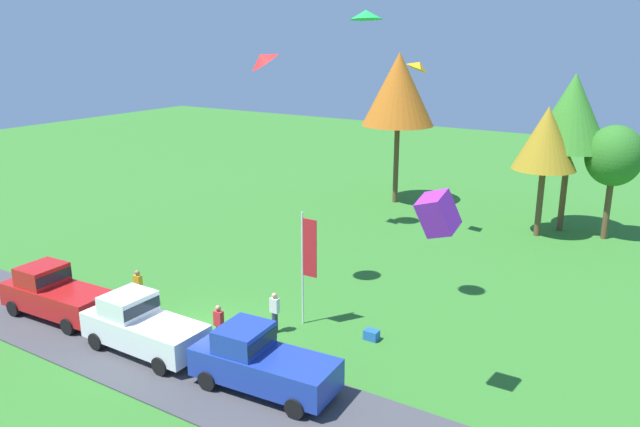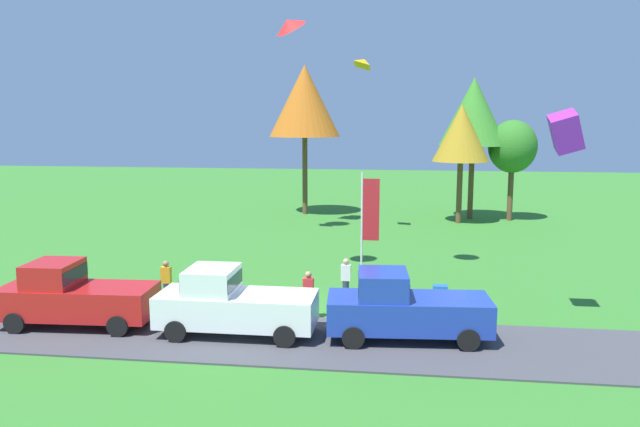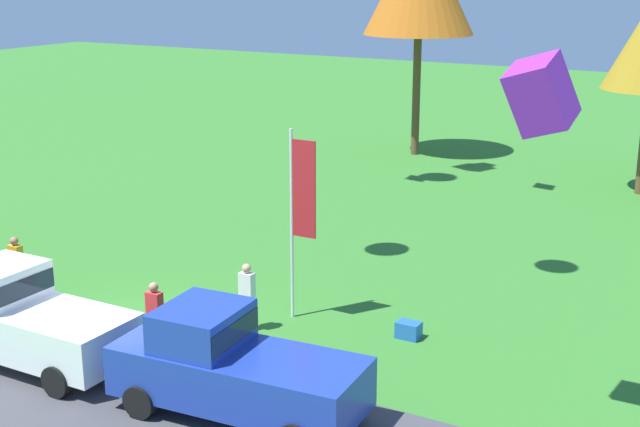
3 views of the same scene
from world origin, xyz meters
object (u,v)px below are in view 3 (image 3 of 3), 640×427
Objects in this scene: car_pickup_by_flagpole at (22,317)px; cooler_box at (409,330)px; car_pickup_mid_row at (230,364)px; person_beside_suv at (17,267)px; person_watching_sky at (155,317)px; kite_box_topmost at (541,95)px; person_on_lawn at (247,297)px; flag_banner at (300,201)px.

cooler_box is (6.88, 5.47, -0.91)m from car_pickup_by_flagpole.
person_beside_suv is (-8.58, 2.46, -0.23)m from car_pickup_mid_row.
person_watching_sky is at bearing 153.55° from car_pickup_mid_row.
car_pickup_mid_row is 5.48m from cooler_box.
car_pickup_mid_row reaches higher than person_watching_sky.
kite_box_topmost reaches higher than person_watching_sky.
car_pickup_mid_row is 3.00× the size of person_watching_sky.
person_beside_suv is at bearing 163.98° from car_pickup_mid_row.
car_pickup_mid_row is at bearing -60.47° from person_on_lawn.
car_pickup_mid_row is 3.56m from person_watching_sky.
car_pickup_mid_row is at bearing -156.23° from kite_box_topmost.
car_pickup_by_flagpole is at bearing -129.94° from person_on_lawn.
person_beside_suv is 7.95m from flag_banner.
person_watching_sky is at bearing -118.34° from flag_banner.
flag_banner is (7.23, 2.49, 2.17)m from person_beside_suv.
person_watching_sky is (2.21, 1.85, -0.23)m from car_pickup_by_flagpole.
kite_box_topmost is (7.19, -1.42, 5.56)m from person_on_lawn.
person_watching_sky is 0.36× the size of flag_banner.
car_pickup_by_flagpole is 0.98× the size of car_pickup_mid_row.
cooler_box is at bearing 38.48° from car_pickup_by_flagpole.
cooler_box is (3.58, 1.52, -0.68)m from person_on_lawn.
person_on_lawn reaches higher than cooler_box.
flag_banner is at bearing -175.20° from cooler_box.
car_pickup_by_flagpole is 1.04× the size of flag_banner.
car_pickup_mid_row is 3.00× the size of person_beside_suv.
person_watching_sky is at bearing -9.28° from person_beside_suv.
car_pickup_mid_row is at bearing 2.88° from car_pickup_by_flagpole.
flag_banner reaches higher than car_pickup_mid_row.
person_on_lawn is 1.00× the size of person_beside_suv.
person_on_lawn is at bearing 10.55° from person_beside_suv.
person_on_lawn is at bearing 50.06° from car_pickup_by_flagpole.
car_pickup_by_flagpole reaches higher than person_on_lawn.
cooler_box is 0.48× the size of kite_box_topmost.
flag_banner is at bearing 157.28° from kite_box_topmost.
flag_banner is 7.79m from kite_box_topmost.
kite_box_topmost reaches higher than flag_banner.
person_on_lawn is 0.36× the size of flag_banner.
kite_box_topmost is at bearing -39.17° from cooler_box.
flag_banner is (0.73, 1.28, 2.17)m from person_on_lawn.
cooler_box is (2.85, 0.24, -2.84)m from flag_banner.
person_beside_suv is 1.00× the size of person_watching_sky.
person_on_lawn is 1.00× the size of person_watching_sky.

